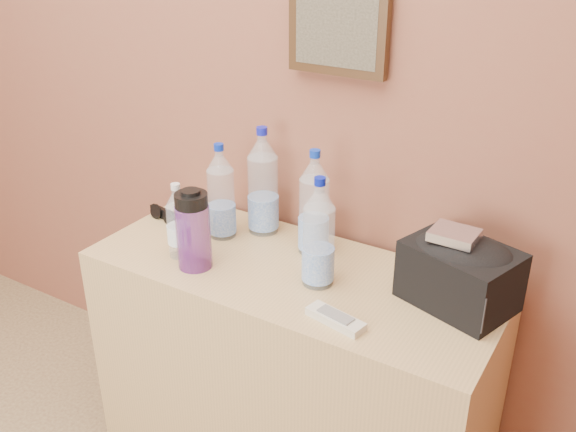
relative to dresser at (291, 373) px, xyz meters
The scene contains 12 objects.
picture_frame 1.05m from the dresser, 90.00° to the left, with size 0.30×0.03×0.25m, color #382311, non-canonical shape.
dresser is the anchor object (origin of this frame).
pet_large_a 0.60m from the dresser, 166.46° to the left, with size 0.08×0.08×0.31m.
pet_large_b 0.59m from the dresser, 140.88° to the left, with size 0.09×0.09×0.35m.
pet_large_c 0.54m from the dresser, 90.24° to the left, with size 0.09×0.09×0.33m.
pet_large_d 0.53m from the dresser, 12.68° to the right, with size 0.09×0.09×0.32m.
pet_small 0.59m from the dresser, 163.20° to the right, with size 0.07×0.07×0.23m.
nalgene_bottle 0.57m from the dresser, 153.02° to the right, with size 0.10×0.10×0.24m.
sunglasses 0.67m from the dresser, behind, with size 0.14×0.05×0.04m, color black, non-canonical shape.
ac_remote 0.48m from the dresser, 35.75° to the right, with size 0.16×0.05×0.02m, color silver.
toiletry_bag 0.67m from the dresser, 10.10° to the left, with size 0.27×0.20×0.19m, color black, non-canonical shape.
foil_packet 0.73m from the dresser, ahead, with size 0.12×0.10×0.02m, color silver.
Camera 1 is at (1.17, 0.35, 1.71)m, focal length 40.00 mm.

